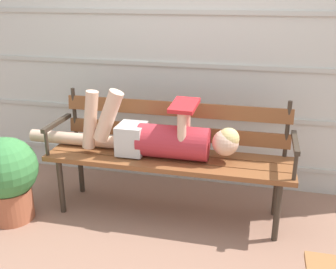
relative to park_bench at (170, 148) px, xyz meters
The scene contains 5 objects.
ground_plane 0.55m from the park_bench, 90.00° to the right, with size 12.00×12.00×0.00m, color #936B56.
house_siding 0.95m from the park_bench, 90.00° to the left, with size 4.03×0.08×2.56m.
park_bench is the anchor object (origin of this frame).
reclining_person 0.16m from the park_bench, 144.48° to the right, with size 1.68×0.26×0.52m.
potted_plant 1.23m from the park_bench, 159.70° to the right, with size 0.46×0.46×0.66m.
Camera 1 is at (0.64, -2.55, 1.66)m, focal length 42.41 mm.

